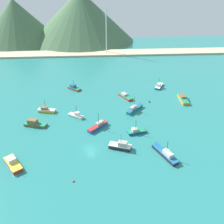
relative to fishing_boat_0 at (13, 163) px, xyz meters
The scene contains 20 objects.
ground 43.27m from the fishing_boat_0, 56.82° to the left, with size 260.00×280.00×0.50m.
fishing_boat_0 is the anchor object (origin of this frame).
fishing_boat_1 22.48m from the fishing_boat_0, 85.53° to the left, with size 9.23×5.03×2.62m.
fishing_boat_2 32.83m from the fishing_boat_0, 57.67° to the left, with size 6.87×5.53×5.22m.
fishing_boat_3 32.52m from the fishing_boat_0, 35.56° to the left, with size 8.15×7.96×6.51m.
fishing_boat_4 60.00m from the fishing_boat_0, 48.09° to the left, with size 6.79×9.23×2.05m.
fishing_boat_5 47.98m from the fishing_boat_0, ahead, with size 6.74×11.07×6.18m.
fishing_boat_6 77.96m from the fishing_boat_0, 30.84° to the left, with size 3.55×10.93×2.44m.
fishing_boat_7 81.14m from the fishing_boat_0, 43.09° to the left, with size 6.08×8.48×5.03m.
fishing_boat_8 43.22m from the fishing_boat_0, 20.04° to the left, with size 7.34×4.06×5.61m.
fishing_boat_9 33.38m from the fishing_boat_0, 82.40° to the left, with size 7.80×3.81×5.24m.
fishing_boat_10 34.43m from the fishing_boat_0, 10.18° to the left, with size 8.02×5.01×5.97m.
fishing_boat_11 57.94m from the fishing_boat_0, 75.39° to the left, with size 7.42×7.21×5.07m.
fishing_boat_12 52.74m from the fishing_boat_0, 36.45° to the left, with size 8.35×8.68×6.95m.
buoy_0 20.57m from the fishing_boat_0, 22.66° to the right, with size 0.63×0.63×0.63m.
buoy_1 64.04m from the fishing_boat_0, 37.61° to the left, with size 0.81×0.81×0.81m.
beach_strip 122.38m from the fishing_boat_0, 78.85° to the left, with size 247.00×15.34×1.20m, color #C6B793.
hill_west 167.70m from the fishing_boat_0, 104.23° to the left, with size 72.24×72.24×35.58m.
hill_central 168.06m from the fishing_boat_0, 85.08° to the left, with size 94.42×94.42×41.96m.
radio_tower 127.77m from the fishing_boat_0, 74.12° to the left, with size 3.36×2.69×33.64m.
Camera 1 is at (3.00, -62.54, 50.36)m, focal length 37.53 mm.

